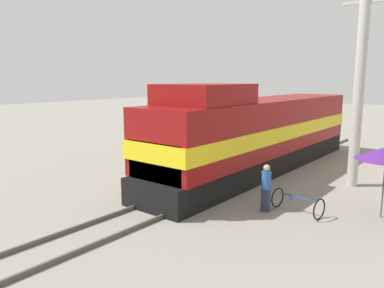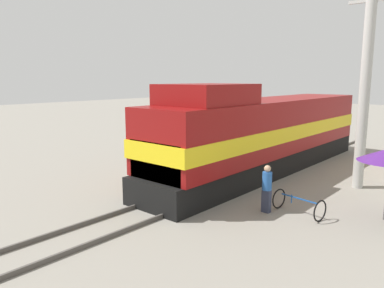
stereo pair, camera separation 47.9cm
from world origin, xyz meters
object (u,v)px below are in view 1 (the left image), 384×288
(bicycle, at_px, (297,203))
(locomotive, at_px, (258,133))
(utility_pole, at_px, (359,84))
(person_bystander, at_px, (266,186))

(bicycle, bearing_deg, locomotive, -128.31)
(utility_pole, distance_m, bicycle, 6.35)
(person_bystander, height_order, bicycle, person_bystander)
(locomotive, height_order, utility_pole, utility_pole)
(utility_pole, bearing_deg, bicycle, -95.84)
(bicycle, bearing_deg, utility_pole, -176.26)
(utility_pole, bearing_deg, locomotive, -176.35)
(locomotive, distance_m, utility_pole, 5.24)
(bicycle, bearing_deg, person_bystander, -52.49)
(utility_pole, xyz_separation_m, bicycle, (-0.49, -4.82, -4.11))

